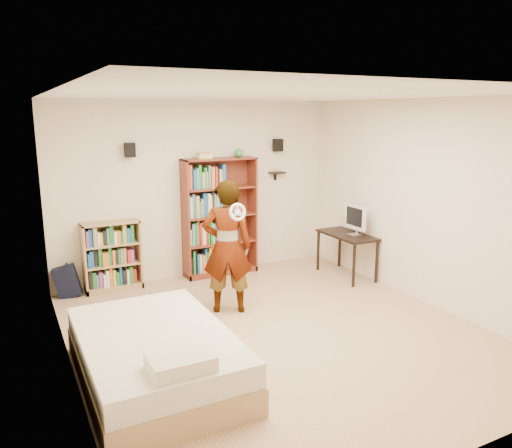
{
  "coord_description": "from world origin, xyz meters",
  "views": [
    {
      "loc": [
        -2.7,
        -4.71,
        2.5
      ],
      "look_at": [
        0.03,
        0.6,
        1.18
      ],
      "focal_mm": 35.0,
      "sensor_mm": 36.0,
      "label": 1
    }
  ],
  "objects_px": {
    "low_bookshelf": "(112,256)",
    "person": "(227,247)",
    "computer_desk": "(346,255)",
    "tall_bookshelf": "(220,217)",
    "daybed": "(155,350)"
  },
  "relations": [
    {
      "from": "low_bookshelf",
      "to": "person",
      "type": "bearing_deg",
      "value": -52.23
    },
    {
      "from": "person",
      "to": "computer_desk",
      "type": "bearing_deg",
      "value": -145.92
    },
    {
      "from": "computer_desk",
      "to": "low_bookshelf",
      "type": "bearing_deg",
      "value": 162.93
    },
    {
      "from": "tall_bookshelf",
      "to": "daybed",
      "type": "height_order",
      "value": "tall_bookshelf"
    },
    {
      "from": "low_bookshelf",
      "to": "daybed",
      "type": "height_order",
      "value": "low_bookshelf"
    },
    {
      "from": "low_bookshelf",
      "to": "computer_desk",
      "type": "bearing_deg",
      "value": -17.07
    },
    {
      "from": "low_bookshelf",
      "to": "daybed",
      "type": "xyz_separation_m",
      "value": [
        -0.16,
        -2.74,
        -0.2
      ]
    },
    {
      "from": "computer_desk",
      "to": "tall_bookshelf",
      "type": "bearing_deg",
      "value": 149.08
    },
    {
      "from": "low_bookshelf",
      "to": "person",
      "type": "distance_m",
      "value": 1.91
    },
    {
      "from": "low_bookshelf",
      "to": "person",
      "type": "relative_size",
      "value": 0.59
    },
    {
      "from": "computer_desk",
      "to": "person",
      "type": "relative_size",
      "value": 0.58
    },
    {
      "from": "low_bookshelf",
      "to": "tall_bookshelf",
      "type": "bearing_deg",
      "value": -0.63
    },
    {
      "from": "computer_desk",
      "to": "daybed",
      "type": "bearing_deg",
      "value": -154.27
    },
    {
      "from": "daybed",
      "to": "person",
      "type": "relative_size",
      "value": 1.2
    },
    {
      "from": "tall_bookshelf",
      "to": "low_bookshelf",
      "type": "distance_m",
      "value": 1.73
    }
  ]
}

